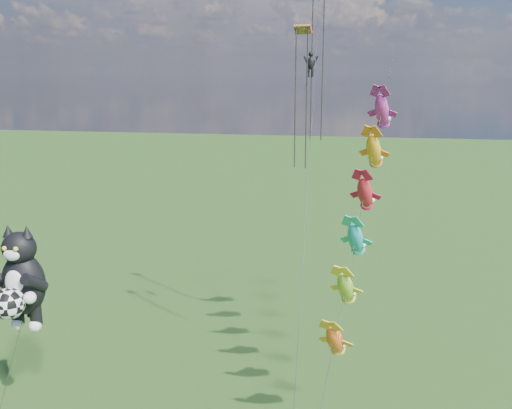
# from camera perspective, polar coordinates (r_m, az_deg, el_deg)

# --- Properties ---
(cat_kite_rig) EXTENTS (2.77, 4.28, 10.98)m
(cat_kite_rig) POSITION_cam_1_polar(r_m,az_deg,el_deg) (32.77, -22.54, -7.02)
(cat_kite_rig) COLOR brown
(cat_kite_rig) RESTS_ON ground
(fish_windsock_rig) EXTENTS (3.95, 15.54, 19.62)m
(fish_windsock_rig) POSITION_cam_1_polar(r_m,az_deg,el_deg) (31.92, 10.38, -1.10)
(fish_windsock_rig) COLOR brown
(fish_windsock_rig) RESTS_ON ground
(parafoil_rig) EXTENTS (1.80, 17.51, 23.79)m
(parafoil_rig) POSITION_cam_1_polar(r_m,az_deg,el_deg) (34.06, 5.46, 13.27)
(parafoil_rig) COLOR brown
(parafoil_rig) RESTS_ON ground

